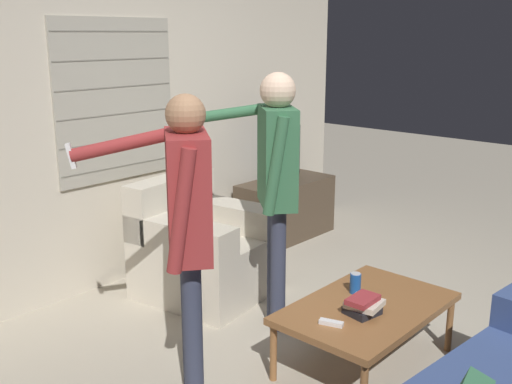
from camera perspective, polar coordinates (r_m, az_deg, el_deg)
The scene contains 11 objects.
ground_plane at distance 3.70m, azimuth 7.65°, elevation -16.09°, with size 16.00×16.00×0.00m, color #B2A893.
wall_back at distance 4.66m, azimuth -12.89°, elevation 6.92°, with size 5.20×0.08×2.55m.
armchair_beige at distance 4.49m, azimuth -5.27°, elevation -5.42°, with size 0.93×0.97×0.86m.
coffee_table at distance 3.57m, azimuth 10.51°, elevation -11.02°, with size 1.05×0.67×0.38m.
tv_stand at distance 5.70m, azimuth 2.84°, elevation -1.61°, with size 0.97×0.45×0.56m.
tv at distance 5.58m, azimuth 2.88°, elevation 3.47°, with size 0.71×0.57×0.47m.
person_left_standing at distance 2.98m, azimuth -6.68°, elevation -2.05°, with size 0.55×0.82×1.62m.
person_right_standing at distance 3.77m, azimuth 1.84°, elevation 2.16°, with size 0.54×0.81×1.67m.
book_stack at distance 3.43m, azimuth 10.17°, elevation -10.56°, with size 0.22×0.20×0.11m.
soda_can at distance 3.68m, azimuth 9.45°, elevation -8.55°, with size 0.07×0.07×0.13m.
spare_remote at distance 3.30m, azimuth 7.18°, elevation -12.26°, with size 0.08×0.14×0.02m.
Camera 1 is at (-2.64, -1.76, 1.89)m, focal length 42.00 mm.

